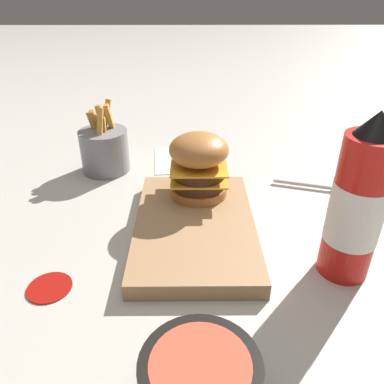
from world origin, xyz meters
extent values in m
plane|color=#B7B2A8|center=(0.00, 0.00, 0.00)|extent=(6.00, 6.00, 0.00)
cube|color=#A37A51|center=(-0.01, 0.01, 0.01)|extent=(0.29, 0.18, 0.02)
cylinder|color=#AD6B33|center=(-0.09, 0.02, 0.03)|extent=(0.10, 0.10, 0.02)
cylinder|color=#422819|center=(-0.09, 0.02, 0.05)|extent=(0.09, 0.09, 0.02)
cube|color=gold|center=(-0.09, 0.02, 0.06)|extent=(0.09, 0.09, 0.00)
cylinder|color=#422819|center=(-0.09, 0.02, 0.07)|extent=(0.09, 0.09, 0.02)
cube|color=gold|center=(-0.09, 0.02, 0.08)|extent=(0.09, 0.09, 0.00)
ellipsoid|color=#AD6B33|center=(-0.09, 0.02, 0.11)|extent=(0.10, 0.10, 0.05)
cylinder|color=red|center=(0.08, 0.21, 0.10)|extent=(0.07, 0.07, 0.20)
cylinder|color=white|center=(0.08, 0.21, 0.09)|extent=(0.07, 0.07, 0.08)
cone|color=black|center=(0.08, 0.21, 0.21)|extent=(0.05, 0.05, 0.03)
cylinder|color=slate|center=(-0.24, -0.17, 0.04)|extent=(0.10, 0.10, 0.09)
cube|color=gold|center=(-0.25, -0.17, 0.09)|extent=(0.02, 0.03, 0.08)
cube|color=gold|center=(-0.26, -0.17, 0.10)|extent=(0.04, 0.03, 0.09)
cube|color=gold|center=(-0.26, -0.19, 0.09)|extent=(0.03, 0.03, 0.07)
cube|color=gold|center=(-0.26, -0.16, 0.09)|extent=(0.03, 0.02, 0.09)
cube|color=gold|center=(-0.24, -0.17, 0.09)|extent=(0.01, 0.02, 0.09)
cube|color=gold|center=(-0.23, -0.17, 0.08)|extent=(0.02, 0.01, 0.07)
cube|color=gold|center=(-0.22, -0.17, 0.09)|extent=(0.03, 0.02, 0.08)
cube|color=gold|center=(-0.25, -0.19, 0.09)|extent=(0.02, 0.03, 0.07)
cylinder|color=#CC4C33|center=(0.26, 0.01, 0.06)|extent=(0.09, 0.09, 0.01)
cylinder|color=#B2B2B7|center=(-0.16, 0.22, 0.01)|extent=(0.04, 0.10, 0.01)
ellipsoid|color=#B2B2B7|center=(-0.14, 0.29, 0.01)|extent=(0.05, 0.06, 0.01)
cylinder|color=#9E140F|center=(0.11, -0.18, 0.00)|extent=(0.06, 0.06, 0.00)
cube|color=beige|center=(-0.28, -0.01, 0.00)|extent=(0.14, 0.14, 0.00)
camera|label=1|loc=(0.47, 0.00, 0.35)|focal=35.00mm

